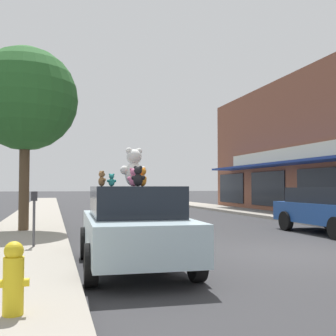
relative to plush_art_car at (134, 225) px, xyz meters
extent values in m
plane|color=#333335|center=(3.61, 0.68, -0.80)|extent=(260.00, 260.00, 0.00)
cube|color=gray|center=(-2.24, 0.68, -0.73)|extent=(2.37, 90.00, 0.14)
cube|color=black|center=(10.61, 9.26, 0.60)|extent=(0.06, 3.90, 2.00)
cube|color=black|center=(10.61, 14.38, 0.60)|extent=(0.06, 3.90, 2.00)
cube|color=black|center=(10.61, 19.51, 0.60)|extent=(0.06, 3.90, 2.00)
cube|color=#ADC6D1|center=(0.00, 0.00, -0.15)|extent=(1.88, 4.21, 0.65)
cube|color=black|center=(0.00, 0.00, 0.45)|extent=(1.60, 2.34, 0.55)
cylinder|color=black|center=(-0.79, 1.32, -0.47)|extent=(0.23, 0.67, 0.66)
cylinder|color=black|center=(0.89, 1.25, -0.47)|extent=(0.23, 0.67, 0.66)
cylinder|color=black|center=(-0.89, -1.25, -0.47)|extent=(0.23, 0.67, 0.66)
cylinder|color=black|center=(0.79, -1.32, -0.47)|extent=(0.23, 0.67, 0.66)
ellipsoid|color=white|center=(0.07, 0.35, 0.96)|extent=(0.42, 0.38, 0.47)
sphere|color=white|center=(0.07, 0.35, 1.31)|extent=(0.36, 0.36, 0.30)
sphere|color=white|center=(0.17, 0.37, 1.42)|extent=(0.15, 0.15, 0.12)
sphere|color=white|center=(-0.04, 0.33, 1.42)|extent=(0.15, 0.15, 0.12)
sphere|color=white|center=(0.04, 0.47, 1.29)|extent=(0.14, 0.14, 0.11)
sphere|color=white|center=(0.25, 0.42, 1.04)|extent=(0.21, 0.21, 0.17)
sphere|color=white|center=(-0.12, 0.34, 1.04)|extent=(0.21, 0.21, 0.17)
ellipsoid|color=green|center=(0.24, 0.78, 0.81)|extent=(0.15, 0.16, 0.16)
sphere|color=green|center=(0.24, 0.78, 0.93)|extent=(0.14, 0.14, 0.10)
sphere|color=green|center=(0.25, 0.75, 0.97)|extent=(0.06, 0.06, 0.04)
sphere|color=green|center=(0.22, 0.82, 0.97)|extent=(0.06, 0.06, 0.04)
sphere|color=#5ADA6D|center=(0.28, 0.80, 0.92)|extent=(0.05, 0.05, 0.04)
sphere|color=green|center=(0.28, 0.73, 0.84)|extent=(0.08, 0.08, 0.06)
sphere|color=green|center=(0.22, 0.85, 0.84)|extent=(0.08, 0.08, 0.06)
ellipsoid|color=olive|center=(-0.53, 0.67, 0.82)|extent=(0.18, 0.19, 0.19)
sphere|color=olive|center=(-0.53, 0.67, 0.97)|extent=(0.16, 0.16, 0.12)
sphere|color=olive|center=(-0.51, 0.63, 1.01)|extent=(0.07, 0.07, 0.05)
sphere|color=olive|center=(-0.54, 0.71, 1.01)|extent=(0.07, 0.07, 0.05)
sphere|color=tan|center=(-0.48, 0.69, 0.96)|extent=(0.06, 0.06, 0.05)
sphere|color=olive|center=(-0.48, 0.60, 0.86)|extent=(0.09, 0.09, 0.07)
sphere|color=olive|center=(-0.55, 0.75, 0.86)|extent=(0.09, 0.09, 0.07)
ellipsoid|color=black|center=(-0.07, -0.76, 0.83)|extent=(0.22, 0.21, 0.22)
sphere|color=black|center=(-0.07, -0.76, 0.99)|extent=(0.19, 0.19, 0.14)
sphere|color=black|center=(-0.03, -0.78, 1.05)|extent=(0.08, 0.08, 0.06)
sphere|color=black|center=(-0.11, -0.73, 1.05)|extent=(0.08, 0.08, 0.06)
sphere|color=#3A3A3D|center=(-0.04, -0.71, 0.99)|extent=(0.07, 0.07, 0.05)
sphere|color=black|center=(0.01, -0.79, 0.87)|extent=(0.11, 0.11, 0.08)
sphere|color=black|center=(-0.14, -0.70, 0.87)|extent=(0.11, 0.11, 0.08)
ellipsoid|color=teal|center=(-0.33, 0.64, 0.81)|extent=(0.14, 0.12, 0.16)
sphere|color=teal|center=(-0.33, 0.64, 0.92)|extent=(0.12, 0.12, 0.10)
sphere|color=teal|center=(-0.30, 0.63, 0.96)|extent=(0.05, 0.05, 0.04)
sphere|color=teal|center=(-0.37, 0.64, 0.96)|extent=(0.05, 0.05, 0.04)
sphere|color=#47CDC6|center=(-0.33, 0.68, 0.92)|extent=(0.04, 0.04, 0.04)
sphere|color=teal|center=(-0.27, 0.63, 0.83)|extent=(0.07, 0.07, 0.06)
sphere|color=teal|center=(-0.39, 0.66, 0.83)|extent=(0.07, 0.07, 0.06)
ellipsoid|color=pink|center=(-0.05, -0.27, 0.83)|extent=(0.19, 0.17, 0.21)
sphere|color=pink|center=(-0.05, -0.27, 0.98)|extent=(0.16, 0.16, 0.13)
sphere|color=pink|center=(-0.01, -0.29, 1.03)|extent=(0.07, 0.07, 0.06)
sphere|color=pink|center=(-0.10, -0.26, 1.03)|extent=(0.07, 0.07, 0.06)
sphere|color=#FFA3DA|center=(-0.04, -0.22, 0.97)|extent=(0.06, 0.06, 0.05)
sphere|color=pink|center=(0.03, -0.28, 0.87)|extent=(0.09, 0.09, 0.08)
sphere|color=pink|center=(-0.13, -0.24, 0.87)|extent=(0.09, 0.09, 0.08)
ellipsoid|color=orange|center=(0.13, -0.17, 0.83)|extent=(0.22, 0.22, 0.22)
sphere|color=orange|center=(0.13, -0.17, 1.00)|extent=(0.20, 0.20, 0.14)
sphere|color=orange|center=(0.17, -0.13, 1.05)|extent=(0.08, 0.08, 0.06)
sphere|color=orange|center=(0.09, -0.20, 1.05)|extent=(0.08, 0.08, 0.06)
sphere|color=#FFBA41|center=(0.09, -0.12, 0.99)|extent=(0.07, 0.07, 0.05)
sphere|color=orange|center=(0.19, -0.10, 0.87)|extent=(0.11, 0.11, 0.08)
sphere|color=orange|center=(0.06, -0.22, 0.87)|extent=(0.11, 0.11, 0.08)
cube|color=#1E4793|center=(7.25, 3.95, -0.14)|extent=(1.79, 4.38, 0.66)
cube|color=black|center=(7.25, 3.95, 0.44)|extent=(1.57, 3.11, 0.50)
cylinder|color=black|center=(6.38, 5.30, -0.47)|extent=(0.20, 0.66, 0.66)
cylinder|color=black|center=(8.13, 5.30, -0.47)|extent=(0.20, 0.66, 0.66)
cylinder|color=brown|center=(-2.35, 6.37, 0.73)|extent=(0.32, 0.32, 2.79)
sphere|color=#286028|center=(-2.35, 6.37, 3.55)|extent=(3.34, 3.34, 3.34)
cylinder|color=yellow|center=(-1.87, -2.91, -0.35)|extent=(0.22, 0.22, 0.62)
sphere|color=yellow|center=(-1.87, -2.91, 0.02)|extent=(0.21, 0.21, 0.21)
cylinder|color=yellow|center=(-1.98, -2.91, -0.32)|extent=(0.10, 0.09, 0.09)
cylinder|color=yellow|center=(-1.75, -2.91, -0.32)|extent=(0.10, 0.09, 0.09)
cylinder|color=#4C4C51|center=(-1.88, 2.47, -0.14)|extent=(0.06, 0.06, 1.05)
cube|color=#2D2D33|center=(-1.88, 2.47, 0.50)|extent=(0.14, 0.10, 0.22)
camera|label=1|loc=(-1.47, -7.78, 0.72)|focal=45.00mm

